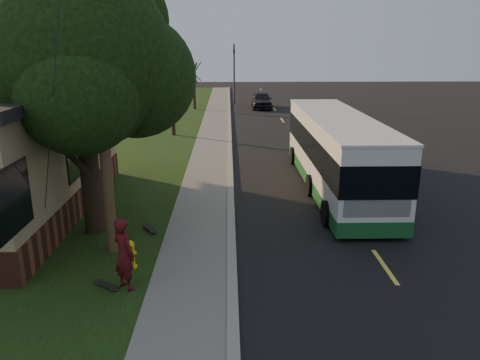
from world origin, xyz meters
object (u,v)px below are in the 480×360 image
utility_pole (99,84)px  skateboard_spare (107,285)px  bare_tree_near (172,102)px  skateboarder (124,254)px  bare_tree_far (194,86)px  skateboard_main (150,229)px  traffic_signal (234,70)px  transit_bus (336,151)px  fire_hydrant (130,254)px  leafy_tree (82,60)px  distant_car (262,100)px

utility_pole → skateboard_spare: bearing=-80.7°
bare_tree_near → skateboarder: bare_tree_near is taller
bare_tree_far → skateboard_main: 27.61m
skateboarder → traffic_signal: bearing=-53.6°
skateboarder → bare_tree_near: bearing=-45.7°
utility_pole → transit_bus: size_ratio=0.84×
fire_hydrant → traffic_signal: traffic_signal is taller
leafy_tree → transit_bus: bearing=26.7°
utility_pole → traffic_signal: (3.81, 33.01, -1.47)m
bare_tree_near → distant_car: size_ratio=1.00×
fire_hydrant → traffic_signal: bearing=84.8°
traffic_signal → transit_bus: 27.45m
leafy_tree → traffic_signal: leafy_tree is taller
utility_pole → bare_tree_far: utility_pole is taller
skateboarder → distant_car: (5.39, 31.82, -0.21)m
skateboard_spare → leafy_tree: bearing=108.0°
distant_car → transit_bus: bearing=-86.4°
utility_pole → leafy_tree: 1.94m
leafy_tree → distant_car: size_ratio=1.81×
bare_tree_near → skateboard_spare: (0.52, -19.02, -2.03)m
skateboard_main → skateboard_spare: size_ratio=1.14×
skateboard_main → bare_tree_far: bearing=91.0°
traffic_signal → distant_car: traffic_signal is taller
utility_pole → skateboard_spare: (0.33, -2.01, -4.51)m
bare_tree_far → skateboarder: size_ratio=2.30×
transit_bus → distant_car: 23.98m
transit_bus → distant_car: (-1.27, 23.93, -0.83)m
utility_pole → bare_tree_near: size_ratio=2.11×
fire_hydrant → skateboard_spare: bearing=-110.2°
skateboard_spare → skateboard_main: bearing=82.2°
leafy_tree → skateboarder: (1.67, -3.70, -4.22)m
fire_hydrant → bare_tree_near: bearing=92.9°
transit_bus → leafy_tree: bearing=-153.3°
skateboarder → skateboard_spare: skateboarder is taller
skateboard_main → distant_car: 28.83m
transit_bus → utility_pole: bearing=-142.0°
skateboard_main → transit_bus: bearing=33.3°
traffic_signal → skateboard_main: traffic_signal is taller
leafy_tree → traffic_signal: bearing=81.5°
utility_pole → traffic_signal: size_ratio=1.65×
leafy_tree → distant_car: bearing=75.9°
leafy_tree → skateboard_spare: 6.35m
transit_bus → skateboard_spare: bearing=-132.3°
skateboard_spare → transit_bus: bearing=47.7°
leafy_tree → bare_tree_far: bearing=87.5°
utility_pole → bare_tree_far: bearing=89.4°
utility_pole → skateboarder: utility_pole is taller
fire_hydrant → utility_pole: 4.37m
bare_tree_far → transit_bus: size_ratio=0.37×
bare_tree_near → transit_bus: bearing=-55.5°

